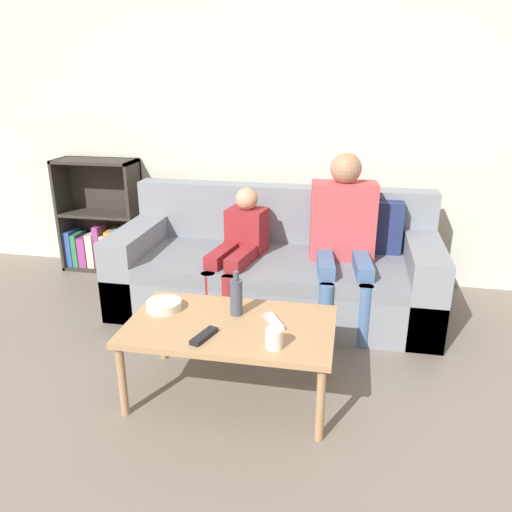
{
  "coord_description": "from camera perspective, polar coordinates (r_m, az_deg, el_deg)",
  "views": [
    {
      "loc": [
        0.46,
        -0.88,
        1.56
      ],
      "look_at": [
        -0.05,
        1.77,
        0.58
      ],
      "focal_mm": 35.0,
      "sensor_mm": 36.0,
      "label": 1
    }
  ],
  "objects": [
    {
      "name": "couch",
      "position": [
        3.5,
        2.36,
        -1.65
      ],
      "size": [
        2.17,
        0.9,
        0.8
      ],
      "color": "gray",
      "rests_on": "ground_plane"
    },
    {
      "name": "wall_back",
      "position": [
        3.89,
        4.31,
        16.12
      ],
      "size": [
        12.0,
        0.06,
        2.6
      ],
      "color": "beige",
      "rests_on": "ground_plane"
    },
    {
      "name": "coffee_table",
      "position": [
        2.5,
        -2.93,
        -8.48
      ],
      "size": [
        1.02,
        0.6,
        0.41
      ],
      "color": "#A87F56",
      "rests_on": "ground_plane"
    },
    {
      "name": "tv_remote_1",
      "position": [
        2.36,
        -5.97,
        -9.08
      ],
      "size": [
        0.1,
        0.18,
        0.02
      ],
      "rotation": [
        0.0,
        0.0,
        -0.31
      ],
      "color": "black",
      "rests_on": "coffee_table"
    },
    {
      "name": "tv_remote_0",
      "position": [
        2.48,
        2.05,
        -7.5
      ],
      "size": [
        0.13,
        0.17,
        0.02
      ],
      "rotation": [
        0.0,
        0.0,
        0.52
      ],
      "color": "#B7B7BC",
      "rests_on": "coffee_table"
    },
    {
      "name": "person_adult",
      "position": [
        3.28,
        9.96,
        3.16
      ],
      "size": [
        0.44,
        0.66,
        1.1
      ],
      "rotation": [
        0.0,
        0.0,
        0.11
      ],
      "color": "#476693",
      "rests_on": "ground_plane"
    },
    {
      "name": "cup_near",
      "position": [
        2.26,
        2.1,
        -9.38
      ],
      "size": [
        0.08,
        0.08,
        0.09
      ],
      "color": "silver",
      "rests_on": "coffee_table"
    },
    {
      "name": "bookshelf",
      "position": [
        4.4,
        -17.29,
        3.16
      ],
      "size": [
        0.66,
        0.28,
        0.92
      ],
      "color": "#332D28",
      "rests_on": "ground_plane"
    },
    {
      "name": "bottle",
      "position": [
        2.53,
        -2.27,
        -4.64
      ],
      "size": [
        0.06,
        0.06,
        0.24
      ],
      "color": "#424756",
      "rests_on": "coffee_table"
    },
    {
      "name": "snack_bowl",
      "position": [
        2.66,
        -10.46,
        -5.54
      ],
      "size": [
        0.18,
        0.18,
        0.05
      ],
      "color": "beige",
      "rests_on": "coffee_table"
    },
    {
      "name": "person_child",
      "position": [
        3.34,
        -1.98,
        1.16
      ],
      "size": [
        0.35,
        0.65,
        0.85
      ],
      "rotation": [
        0.0,
        0.0,
        -0.18
      ],
      "color": "maroon",
      "rests_on": "ground_plane"
    }
  ]
}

